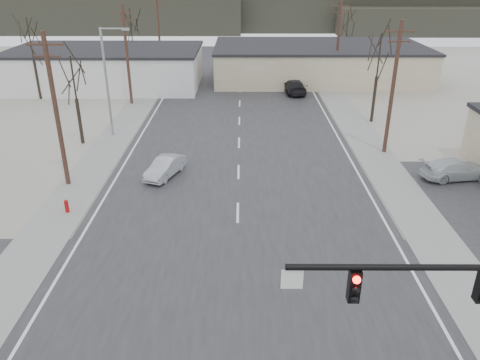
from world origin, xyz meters
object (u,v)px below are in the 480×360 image
(fire_hydrant, at_px, (67,206))
(car_parked_silver, at_px, (455,169))
(sedan_crossing, at_px, (165,167))
(car_far_b, at_px, (235,50))
(car_far_a, at_px, (294,86))

(fire_hydrant, height_order, car_parked_silver, car_parked_silver)
(fire_hydrant, height_order, sedan_crossing, sedan_crossing)
(fire_hydrant, bearing_deg, car_parked_silver, 11.25)
(fire_hydrant, relative_size, car_far_b, 0.20)
(sedan_crossing, distance_m, car_far_a, 25.78)
(sedan_crossing, height_order, car_far_b, car_far_b)
(sedan_crossing, distance_m, car_parked_silver, 20.06)
(sedan_crossing, relative_size, car_parked_silver, 0.83)
(car_far_b, bearing_deg, car_far_a, -74.07)
(car_far_a, bearing_deg, fire_hydrant, 53.73)
(car_far_a, bearing_deg, car_far_b, -80.27)
(fire_hydrant, bearing_deg, sedan_crossing, 46.30)
(fire_hydrant, xyz_separation_m, car_far_b, (9.28, 53.21, 0.32))
(car_parked_silver, bearing_deg, fire_hydrant, 90.72)
(car_far_b, bearing_deg, sedan_crossing, -95.14)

